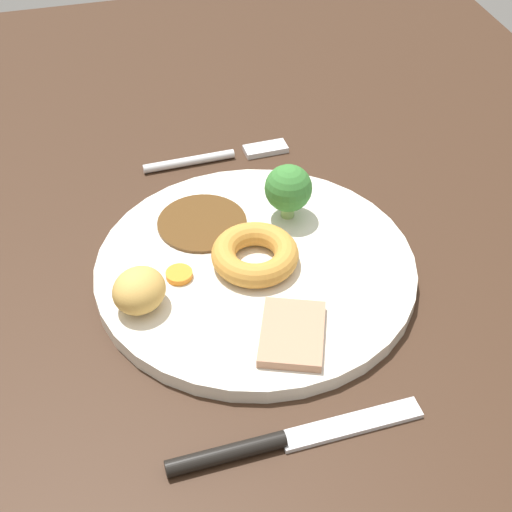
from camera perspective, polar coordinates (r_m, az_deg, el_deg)
dining_table at (r=68.19cm, az=2.10°, el=-2.14°), size 120.00×84.00×3.60cm
dinner_plate at (r=65.81cm, az=-0.00°, el=-1.10°), size 27.56×27.56×1.40cm
gravy_pool at (r=69.49cm, az=-4.05°, el=2.48°), size 8.14×8.14×0.30cm
meat_slice_main at (r=59.29cm, az=2.72°, el=-5.80°), size 8.03×6.96×0.80cm
yorkshire_pudding at (r=64.60cm, az=-0.03°, el=0.01°), size 7.47×7.47×2.09cm
roast_potato_left at (r=61.34cm, az=-8.71°, el=-2.55°), size 6.14×6.12×3.43cm
carrot_coin_front at (r=64.39cm, az=-5.76°, el=-1.36°), size 2.26×2.26×0.55cm
broccoli_floret at (r=68.58cm, az=2.43°, el=5.03°), size 4.30×4.30×5.27cm
fork at (r=79.88cm, az=-2.62°, el=7.45°), size 2.19×15.30×0.90cm
knife at (r=54.74cm, az=1.22°, el=-13.76°), size 2.11×18.54×1.20cm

